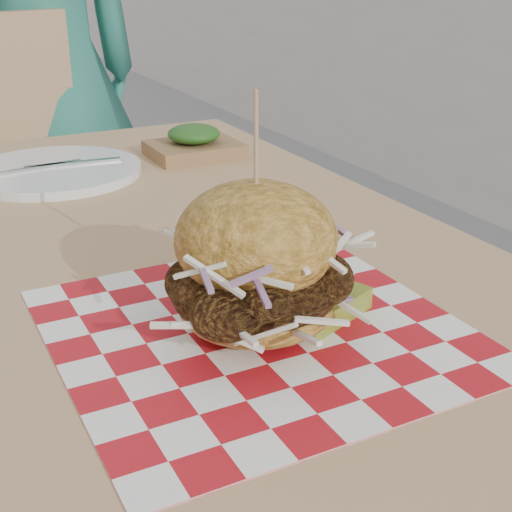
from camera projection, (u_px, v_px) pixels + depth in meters
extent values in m
imported|color=#2A7B69|center=(47.00, 75.00, 1.87)|extent=(0.63, 0.47, 1.56)
cube|color=tan|center=(121.00, 262.00, 0.86)|extent=(0.80, 1.20, 0.04)
cylinder|color=#333338|center=(207.00, 303.00, 1.59)|extent=(0.05, 0.05, 0.71)
cube|color=tan|center=(21.00, 247.00, 1.64)|extent=(0.52, 0.52, 0.04)
cylinder|color=#333338|center=(137.00, 338.00, 1.72)|extent=(0.03, 0.03, 0.43)
cylinder|color=#333338|center=(64.00, 291.00, 1.97)|extent=(0.03, 0.03, 0.43)
cube|color=red|center=(256.00, 329.00, 0.66)|extent=(0.36, 0.36, 0.00)
ellipsoid|color=#C08936|center=(256.00, 304.00, 0.65)|extent=(0.14, 0.14, 0.05)
ellipsoid|color=brown|center=(256.00, 285.00, 0.64)|extent=(0.16, 0.14, 0.08)
ellipsoid|color=#C08936|center=(256.00, 239.00, 0.63)|extent=(0.15, 0.15, 0.10)
cylinder|color=tan|center=(256.00, 156.00, 0.60)|extent=(0.00, 0.00, 0.11)
cube|color=olive|center=(335.00, 311.00, 0.67)|extent=(0.10, 0.06, 0.02)
cylinder|color=white|center=(55.00, 171.00, 1.12)|extent=(0.27, 0.27, 0.01)
cube|color=silver|center=(35.00, 168.00, 1.11)|extent=(0.15, 0.03, 0.00)
cube|color=silver|center=(73.00, 163.00, 1.13)|extent=(0.15, 0.03, 0.00)
cube|color=olive|center=(194.00, 150.00, 1.23)|extent=(0.15, 0.12, 0.02)
ellipsoid|color=#134514|center=(194.00, 134.00, 1.21)|extent=(0.09, 0.09, 0.03)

